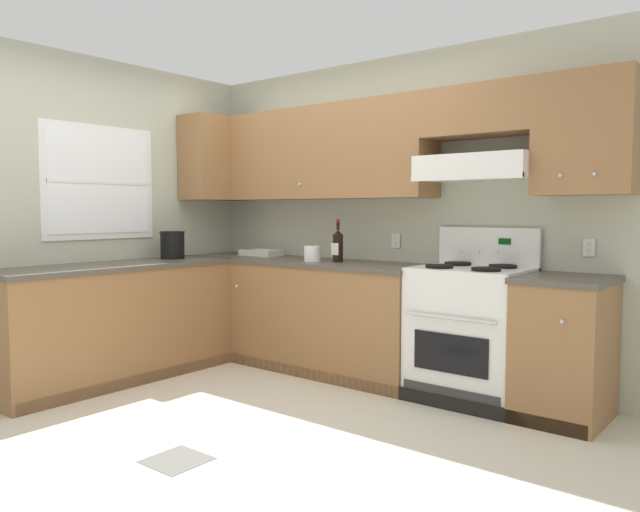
{
  "coord_description": "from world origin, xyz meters",
  "views": [
    {
      "loc": [
        3.0,
        -2.72,
        1.32
      ],
      "look_at": [
        0.25,
        0.7,
        1.0
      ],
      "focal_mm": 34.82,
      "sensor_mm": 36.0,
      "label": 1
    }
  ],
  "objects_px": {
    "wine_bottle": "(338,245)",
    "bowl": "(261,254)",
    "stove": "(470,332)",
    "bucket": "(172,244)",
    "paper_towel_roll": "(312,254)"
  },
  "relations": [
    {
      "from": "wine_bottle",
      "to": "bowl",
      "type": "distance_m",
      "value": 0.97
    },
    {
      "from": "stove",
      "to": "wine_bottle",
      "type": "distance_m",
      "value": 1.28
    },
    {
      "from": "stove",
      "to": "bowl",
      "type": "xyz_separation_m",
      "value": [
        -2.11,
        0.1,
        0.45
      ]
    },
    {
      "from": "wine_bottle",
      "to": "bowl",
      "type": "xyz_separation_m",
      "value": [
        -0.96,
        0.11,
        -0.12
      ]
    },
    {
      "from": "wine_bottle",
      "to": "bucket",
      "type": "xyz_separation_m",
      "value": [
        -1.3,
        -0.63,
        -0.01
      ]
    },
    {
      "from": "bucket",
      "to": "paper_towel_roll",
      "type": "height_order",
      "value": "bucket"
    },
    {
      "from": "stove",
      "to": "paper_towel_roll",
      "type": "relative_size",
      "value": 9.06
    },
    {
      "from": "wine_bottle",
      "to": "paper_towel_roll",
      "type": "relative_size",
      "value": 2.6
    },
    {
      "from": "bucket",
      "to": "stove",
      "type": "bearing_deg",
      "value": 14.5
    },
    {
      "from": "wine_bottle",
      "to": "bowl",
      "type": "height_order",
      "value": "wine_bottle"
    },
    {
      "from": "bowl",
      "to": "bucket",
      "type": "relative_size",
      "value": 1.6
    },
    {
      "from": "stove",
      "to": "bowl",
      "type": "relative_size",
      "value": 3.19
    },
    {
      "from": "stove",
      "to": "bucket",
      "type": "relative_size",
      "value": 5.1
    },
    {
      "from": "bowl",
      "to": "bucket",
      "type": "distance_m",
      "value": 0.82
    },
    {
      "from": "wine_bottle",
      "to": "paper_towel_roll",
      "type": "xyz_separation_m",
      "value": [
        -0.18,
        -0.1,
        -0.07
      ]
    }
  ]
}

